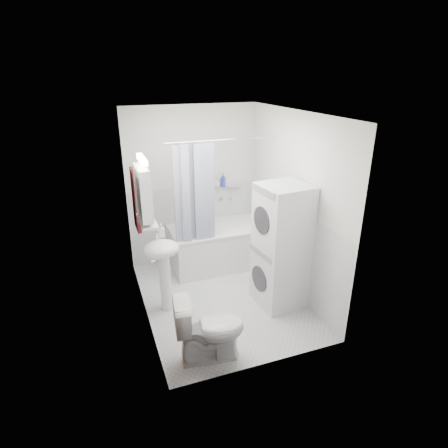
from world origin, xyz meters
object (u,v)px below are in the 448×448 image
object	(u,v)px
sink	(163,260)
toilet	(210,329)
bathtub	(225,243)
washer_dryer	(281,246)

from	to	relation	value
sink	toilet	size ratio (longest dim) A/B	1.42
sink	toilet	world-z (taller)	sink
bathtub	washer_dryer	world-z (taller)	washer_dryer
sink	washer_dryer	bearing A→B (deg)	-13.35
bathtub	sink	bearing A→B (deg)	-141.97
sink	washer_dryer	size ratio (longest dim) A/B	0.65
bathtub	washer_dryer	xyz separation A→B (m)	(0.29, -1.23, 0.44)
bathtub	sink	world-z (taller)	sink
washer_dryer	toilet	xyz separation A→B (m)	(-1.17, -0.69, -0.44)
washer_dryer	bathtub	bearing A→B (deg)	97.25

